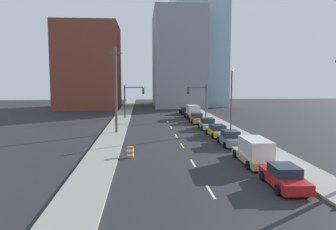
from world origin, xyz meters
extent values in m
cube|color=gray|center=(-7.58, 49.17, 0.08)|extent=(2.91, 98.33, 0.15)
cube|color=gray|center=(7.58, 49.17, 0.08)|extent=(2.91, 98.33, 0.15)
cube|color=beige|center=(0.00, 8.35, 0.00)|extent=(0.16, 2.40, 0.01)
cube|color=beige|center=(0.00, 15.18, 0.00)|extent=(0.16, 2.40, 0.01)
cube|color=beige|center=(0.00, 22.36, 0.00)|extent=(0.16, 2.40, 0.01)
cube|color=beige|center=(0.00, 27.92, 0.00)|extent=(0.16, 2.40, 0.01)
cube|color=beige|center=(0.00, 35.04, 0.00)|extent=(0.16, 2.40, 0.01)
cube|color=beige|center=(0.00, 41.27, 0.00)|extent=(0.16, 2.40, 0.01)
cube|color=brown|center=(-16.44, 68.78, 9.75)|extent=(14.00, 16.00, 19.50)
cube|color=gray|center=(4.95, 72.78, 11.73)|extent=(12.00, 20.00, 23.47)
cube|color=#99B7CC|center=(10.48, 76.78, 17.71)|extent=(13.00, 20.00, 35.41)
cylinder|color=#38383D|center=(-6.99, 45.70, 2.90)|extent=(0.24, 0.24, 5.79)
cylinder|color=#38383D|center=(-5.41, 45.70, 5.39)|extent=(3.17, 0.16, 0.16)
cube|color=#194C1E|center=(-3.82, 45.70, 4.76)|extent=(0.34, 0.32, 1.10)
cylinder|color=red|center=(-3.82, 45.53, 5.10)|extent=(0.22, 0.04, 0.22)
cylinder|color=#593F0C|center=(-3.82, 45.53, 4.76)|extent=(0.22, 0.04, 0.22)
cylinder|color=#0C3F14|center=(-3.82, 45.53, 4.42)|extent=(0.22, 0.04, 0.22)
cylinder|color=#38383D|center=(7.06, 45.70, 2.90)|extent=(0.24, 0.24, 5.79)
cylinder|color=#38383D|center=(5.47, 45.70, 5.39)|extent=(3.17, 0.16, 0.16)
cube|color=#194C1E|center=(3.89, 45.70, 4.76)|extent=(0.34, 0.32, 1.10)
cylinder|color=red|center=(3.89, 45.53, 5.10)|extent=(0.22, 0.04, 0.22)
cylinder|color=#593F0C|center=(3.89, 45.53, 4.76)|extent=(0.22, 0.04, 0.22)
cylinder|color=#0C3F14|center=(3.89, 45.53, 4.42)|extent=(0.22, 0.04, 0.22)
cylinder|color=brown|center=(-7.28, 30.49, 5.36)|extent=(0.32, 0.32, 10.71)
cube|color=brown|center=(-7.28, 30.49, 9.91)|extent=(1.60, 0.14, 0.14)
cylinder|color=orange|center=(-5.10, 17.46, 0.10)|extent=(0.56, 0.56, 0.19)
cylinder|color=white|center=(-5.10, 17.46, 0.29)|extent=(0.56, 0.56, 0.19)
cylinder|color=orange|center=(-5.10, 17.46, 0.47)|extent=(0.56, 0.56, 0.19)
cylinder|color=white|center=(-5.10, 17.46, 0.67)|extent=(0.56, 0.56, 0.19)
cylinder|color=orange|center=(-5.10, 17.46, 0.85)|extent=(0.56, 0.56, 0.19)
cylinder|color=#4C4C51|center=(7.56, 31.43, 3.81)|extent=(0.20, 0.20, 7.61)
sphere|color=white|center=(7.56, 31.43, 7.83)|extent=(0.44, 0.44, 0.44)
cube|color=red|center=(4.77, 8.89, 0.49)|extent=(1.95, 4.62, 0.63)
cube|color=#1E2838|center=(4.77, 8.89, 1.10)|extent=(1.64, 2.11, 0.59)
cylinder|color=black|center=(3.91, 10.33, 0.32)|extent=(0.25, 0.64, 0.63)
cylinder|color=black|center=(5.75, 10.26, 0.32)|extent=(0.25, 0.64, 0.63)
cylinder|color=black|center=(3.80, 7.52, 0.32)|extent=(0.25, 0.64, 0.63)
cylinder|color=black|center=(5.63, 7.44, 0.32)|extent=(0.25, 0.64, 0.63)
cube|color=tan|center=(4.94, 14.89, 0.45)|extent=(2.22, 6.20, 0.53)
cube|color=silver|center=(4.93, 14.58, 1.37)|extent=(1.92, 3.86, 1.31)
cylinder|color=black|center=(3.91, 16.82, 0.33)|extent=(0.24, 0.67, 0.66)
cylinder|color=black|center=(6.05, 16.78, 0.33)|extent=(0.24, 0.67, 0.66)
cylinder|color=black|center=(3.82, 13.01, 0.33)|extent=(0.24, 0.67, 0.66)
cylinder|color=black|center=(5.97, 12.96, 0.33)|extent=(0.24, 0.67, 0.66)
cube|color=slate|center=(4.94, 22.11, 0.52)|extent=(1.81, 4.63, 0.71)
cube|color=#1E2838|center=(4.94, 22.11, 1.20)|extent=(1.58, 2.09, 0.64)
cylinder|color=black|center=(4.04, 23.55, 0.31)|extent=(0.23, 0.61, 0.61)
cylinder|color=black|center=(5.87, 23.53, 0.31)|extent=(0.23, 0.61, 0.61)
cylinder|color=black|center=(4.01, 20.68, 0.31)|extent=(0.23, 0.61, 0.61)
cylinder|color=black|center=(5.84, 20.67, 0.31)|extent=(0.23, 0.61, 0.61)
cube|color=gold|center=(4.87, 27.56, 0.48)|extent=(2.00, 4.77, 0.62)
cube|color=#1E2838|center=(4.87, 27.56, 1.07)|extent=(1.69, 2.17, 0.57)
cylinder|color=black|center=(3.87, 28.98, 0.31)|extent=(0.24, 0.62, 0.61)
cylinder|color=black|center=(5.77, 29.05, 0.31)|extent=(0.24, 0.62, 0.61)
cylinder|color=black|center=(3.97, 26.07, 0.31)|extent=(0.24, 0.62, 0.61)
cylinder|color=black|center=(5.87, 26.13, 0.31)|extent=(0.24, 0.62, 0.61)
cube|color=#B2B2BC|center=(4.80, 33.17, 0.52)|extent=(1.91, 4.29, 0.68)
cube|color=#1E2838|center=(4.80, 33.17, 1.17)|extent=(1.66, 1.94, 0.62)
cylinder|color=black|center=(3.86, 34.50, 0.32)|extent=(0.23, 0.65, 0.64)
cylinder|color=black|center=(5.78, 34.47, 0.32)|extent=(0.23, 0.65, 0.64)
cylinder|color=black|center=(3.83, 31.86, 0.32)|extent=(0.23, 0.65, 0.64)
cylinder|color=black|center=(5.74, 31.83, 0.32)|extent=(0.23, 0.65, 0.64)
cube|color=orange|center=(4.38, 39.44, 0.54)|extent=(1.77, 4.38, 0.70)
cube|color=#1E2838|center=(4.38, 39.44, 1.21)|extent=(1.55, 1.97, 0.65)
cylinder|color=black|center=(3.47, 40.80, 0.35)|extent=(0.22, 0.70, 0.70)
cylinder|color=black|center=(5.29, 40.80, 0.35)|extent=(0.22, 0.70, 0.70)
cylinder|color=black|center=(3.47, 38.08, 0.35)|extent=(0.22, 0.70, 0.70)
cylinder|color=black|center=(5.30, 38.09, 0.35)|extent=(0.22, 0.70, 0.70)
cube|color=maroon|center=(4.69, 45.68, 0.49)|extent=(2.21, 6.07, 0.61)
cube|color=silver|center=(4.70, 45.37, 1.53)|extent=(1.91, 3.77, 1.48)
cylinder|color=black|center=(3.58, 47.52, 0.34)|extent=(0.23, 0.69, 0.69)
cylinder|color=black|center=(5.73, 47.57, 0.34)|extent=(0.23, 0.69, 0.69)
cylinder|color=black|center=(3.65, 43.79, 0.34)|extent=(0.23, 0.69, 0.69)
cylinder|color=black|center=(5.80, 43.83, 0.34)|extent=(0.23, 0.69, 0.69)
cube|color=black|center=(4.33, 52.62, 0.50)|extent=(1.78, 4.56, 0.62)
cube|color=#1E2838|center=(4.33, 52.62, 1.11)|extent=(1.56, 2.06, 0.59)
cylinder|color=black|center=(3.42, 54.04, 0.35)|extent=(0.22, 0.71, 0.71)
cylinder|color=black|center=(5.24, 54.03, 0.35)|extent=(0.22, 0.71, 0.71)
cylinder|color=black|center=(3.41, 51.21, 0.35)|extent=(0.22, 0.71, 0.71)
cylinder|color=black|center=(5.23, 51.20, 0.35)|extent=(0.22, 0.71, 0.71)
camera|label=1|loc=(-4.08, -10.41, 6.73)|focal=35.00mm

